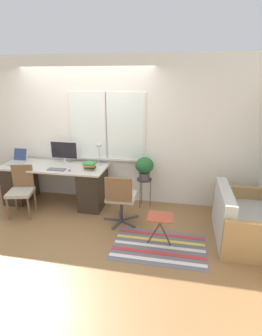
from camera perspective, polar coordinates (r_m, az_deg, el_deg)
name	(u,v)px	position (r m, az deg, el deg)	size (l,w,h in m)	color
ground_plane	(77,214)	(4.84, -11.67, -9.81)	(14.00, 14.00, 0.00)	olive
wall_back_with_window	(89,131)	(5.09, -9.08, 8.01)	(9.00, 0.12, 2.70)	white
desk	(55,183)	(5.19, -16.13, -3.23)	(1.98, 0.73, 0.76)	beige
laptop	(18,160)	(5.47, -23.46, 1.61)	(0.29, 0.35, 0.26)	#B7B7BC
monitor	(64,151)	(5.14, -14.35, 3.58)	(0.53, 0.15, 0.42)	silver
keyboard	(57,169)	(4.83, -15.88, -0.31)	(0.32, 0.13, 0.02)	slate
mouse	(70,170)	(4.70, -13.22, -0.47)	(0.04, 0.07, 0.04)	slate
desk_lamp	(99,150)	(4.86, -7.00, 3.99)	(0.12, 0.12, 0.41)	#ADADB2
book_stack	(89,166)	(4.69, -9.05, 0.48)	(0.24, 0.21, 0.14)	olive
desk_chair_wooden	(21,189)	(4.96, -22.78, -4.25)	(0.48, 0.49, 0.87)	brown
office_chair_swivel	(121,197)	(4.26, -2.26, -6.38)	(0.58, 0.60, 0.87)	#47474C
couch_loveseat	(240,222)	(4.31, 22.60, -10.75)	(0.74, 1.27, 0.77)	beige
plant_stand	(144,182)	(4.82, 2.90, -3.02)	(0.28, 0.28, 0.55)	#333338
potted_plant	(145,167)	(4.72, 2.96, 0.30)	(0.33, 0.33, 0.41)	#514C47
floor_rug_striped	(159,247)	(3.95, 6.11, -16.64)	(1.34, 0.84, 0.01)	slate
folding_stool	(160,220)	(3.79, 6.35, -11.09)	(0.36, 0.30, 0.46)	#B24C33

